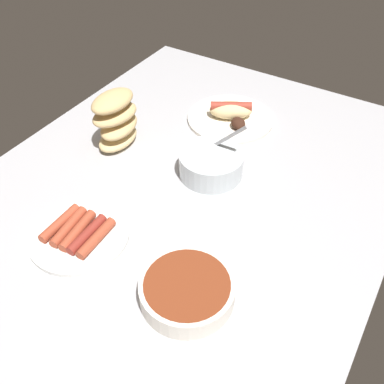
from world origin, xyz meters
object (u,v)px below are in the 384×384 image
Objects in this scene: bread_stack at (116,120)px; plate_sausages at (79,234)px; bowl_coleslaw at (211,163)px; bowl_chili at (187,290)px; plate_hotdog_assembled at (231,115)px.

plate_sausages is at bearing -156.41° from bread_stack.
bowl_coleslaw is 0.74× the size of plate_sausages.
bowl_chili is (-29.99, -39.12, -4.86)cm from bread_stack.
bread_stack is at bearing 52.53° from bowl_chili.
bowl_chili is 26.41cm from plate_sausages.
bread_stack is 31.48cm from plate_hotdog_assembled.
bowl_chili reaches higher than plate_sausages.
bowl_chili is at bearing -159.96° from plate_hotdog_assembled.
bowl_coleslaw reaches higher than bread_stack.
bowl_coleslaw is 0.64× the size of plate_hotdog_assembled.
plate_hotdog_assembled reaches higher than bowl_chili.
bowl_coleslaw is at bearing 22.62° from bowl_chili.
bread_stack is 0.62× the size of plate_hotdog_assembled.
plate_hotdog_assembled is at bearing 16.14° from bowl_coleslaw.
bread_stack reaches higher than bowl_chili.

